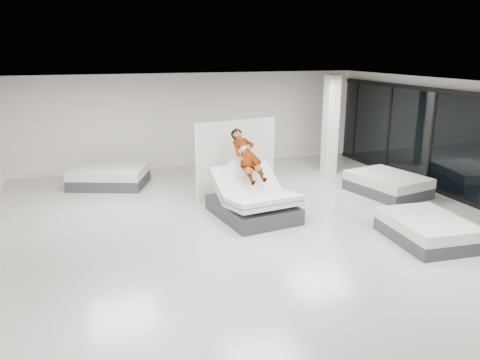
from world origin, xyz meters
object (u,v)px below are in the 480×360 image
(flat_bed_right_far, at_px, (387,184))
(flat_bed_left_far, at_px, (109,176))
(remote, at_px, (262,173))
(flat_bed_right_near, at_px, (427,230))
(column, at_px, (330,125))
(person, at_px, (247,164))
(hero_bed, at_px, (253,201))
(divider_panel, at_px, (236,159))

(flat_bed_right_far, height_order, flat_bed_left_far, flat_bed_left_far)
(remote, distance_m, flat_bed_right_near, 3.90)
(flat_bed_right_far, height_order, flat_bed_right_near, flat_bed_right_far)
(flat_bed_right_near, bearing_deg, column, 81.77)
(flat_bed_right_far, bearing_deg, flat_bed_left_far, 155.37)
(flat_bed_right_near, height_order, column, column)
(person, bearing_deg, remote, -57.85)
(remote, relative_size, flat_bed_left_far, 0.05)
(remote, height_order, flat_bed_right_near, remote)
(hero_bed, height_order, flat_bed_right_far, hero_bed)
(person, relative_size, flat_bed_right_far, 0.70)
(hero_bed, xyz_separation_m, person, (-0.04, 0.32, 0.87))
(column, bearing_deg, flat_bed_left_far, 173.47)
(person, bearing_deg, hero_bed, -90.00)
(divider_panel, distance_m, flat_bed_right_far, 4.36)
(person, bearing_deg, column, 28.32)
(column, bearing_deg, divider_panel, -158.11)
(person, xyz_separation_m, divider_panel, (0.17, 1.34, -0.20))
(hero_bed, relative_size, person, 1.47)
(hero_bed, xyz_separation_m, divider_panel, (0.12, 1.66, 0.67))
(divider_panel, bearing_deg, remote, -96.37)
(hero_bed, xyz_separation_m, remote, (0.22, -0.00, 0.69))
(person, bearing_deg, flat_bed_right_far, -4.76)
(remote, bearing_deg, flat_bed_right_far, -0.11)
(divider_panel, xyz_separation_m, flat_bed_right_near, (2.87, -4.27, -0.81))
(remote, relative_size, flat_bed_right_near, 0.07)
(hero_bed, xyz_separation_m, column, (3.83, 3.15, 1.20))
(remote, height_order, divider_panel, divider_panel)
(divider_panel, relative_size, column, 0.74)
(flat_bed_right_near, relative_size, flat_bed_left_far, 0.79)
(hero_bed, height_order, flat_bed_right_near, hero_bed)
(divider_panel, xyz_separation_m, flat_bed_left_far, (-3.27, 2.29, -0.78))
(divider_panel, distance_m, column, 4.02)
(person, height_order, column, column)
(person, distance_m, remote, 0.45)
(hero_bed, distance_m, flat_bed_right_near, 3.98)
(flat_bed_left_far, bearing_deg, hero_bed, -51.46)
(hero_bed, xyz_separation_m, flat_bed_right_far, (4.26, 0.55, -0.12))
(divider_panel, height_order, flat_bed_right_near, divider_panel)
(hero_bed, bearing_deg, person, 97.88)
(flat_bed_left_far, bearing_deg, divider_panel, -34.98)
(person, xyz_separation_m, column, (3.87, 2.83, 0.33))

